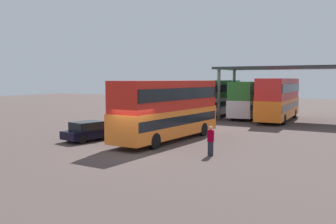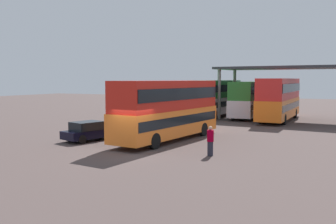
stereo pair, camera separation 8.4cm
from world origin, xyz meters
name	(u,v)px [view 1 (the left image)]	position (x,y,z in m)	size (l,w,h in m)	color
ground_plane	(132,152)	(0.00, 0.00, 0.00)	(140.00, 140.00, 0.00)	#4C3E3B
double_decker_main	(168,108)	(-0.03, 4.82, 2.29)	(3.56, 10.61, 4.18)	orange
parked_hatchback	(88,131)	(-4.95, 2.24, 0.67)	(2.56, 3.99, 1.35)	black
double_decker_near_canopy	(216,97)	(-2.82, 23.01, 2.29)	(2.82, 11.00, 4.17)	silver
double_decker_mid_row	(250,98)	(1.08, 23.55, 2.21)	(2.69, 10.82, 4.02)	silver
double_decker_far_right	(279,98)	(4.56, 21.50, 2.38)	(2.60, 11.38, 4.36)	orange
depot_canopy	(297,70)	(6.18, 22.23, 5.20)	(16.87, 7.06, 5.61)	#33353A
pedestrian_waiting	(211,141)	(4.46, 1.08, 0.83)	(0.38, 0.38, 1.67)	#262633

